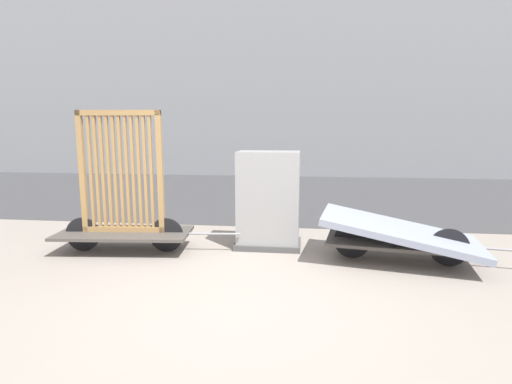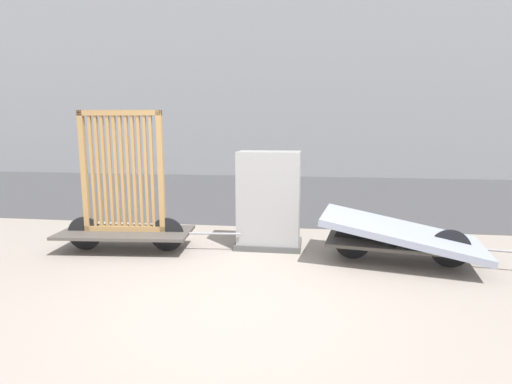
{
  "view_description": "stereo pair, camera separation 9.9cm",
  "coord_description": "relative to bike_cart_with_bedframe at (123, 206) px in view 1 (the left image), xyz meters",
  "views": [
    {
      "loc": [
        0.62,
        -3.53,
        1.65
      ],
      "look_at": [
        0.0,
        1.47,
        0.85
      ],
      "focal_mm": 28.0,
      "sensor_mm": 36.0,
      "label": 1
    },
    {
      "loc": [
        0.71,
        -3.51,
        1.65
      ],
      "look_at": [
        0.0,
        1.47,
        0.85
      ],
      "focal_mm": 28.0,
      "sensor_mm": 36.0,
      "label": 2
    }
  ],
  "objects": [
    {
      "name": "utility_cabinet",
      "position": [
        1.92,
        0.44,
        0.01
      ],
      "size": [
        0.91,
        0.57,
        1.35
      ],
      "color": "#4C4C4C",
      "rests_on": "ground_plane"
    },
    {
      "name": "ground_plane",
      "position": [
        1.8,
        -1.47,
        -0.62
      ],
      "size": [
        60.0,
        60.0,
        0.0
      ],
      "primitive_type": "plane",
      "color": "gray"
    },
    {
      "name": "bike_cart_with_bedframe",
      "position": [
        0.0,
        0.0,
        0.0
      ],
      "size": [
        2.49,
        0.92,
        1.89
      ],
      "rotation": [
        0.0,
        0.0,
        0.09
      ],
      "color": "#4C4742",
      "rests_on": "ground_plane"
    },
    {
      "name": "building_facade",
      "position": [
        1.8,
        10.94,
        5.26
      ],
      "size": [
        48.0,
        4.0,
        11.77
      ],
      "color": "gray",
      "rests_on": "ground_plane"
    },
    {
      "name": "bike_cart_with_mattress",
      "position": [
        3.6,
        -0.0,
        -0.27
      ],
      "size": [
        2.59,
        1.33,
        0.6
      ],
      "rotation": [
        0.0,
        0.0,
        -0.15
      ],
      "color": "#4C4742",
      "rests_on": "ground_plane"
    },
    {
      "name": "road_strip",
      "position": [
        1.8,
        5.25,
        -0.62
      ],
      "size": [
        56.0,
        7.38,
        0.01
      ],
      "color": "#424244",
      "rests_on": "ground_plane"
    }
  ]
}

